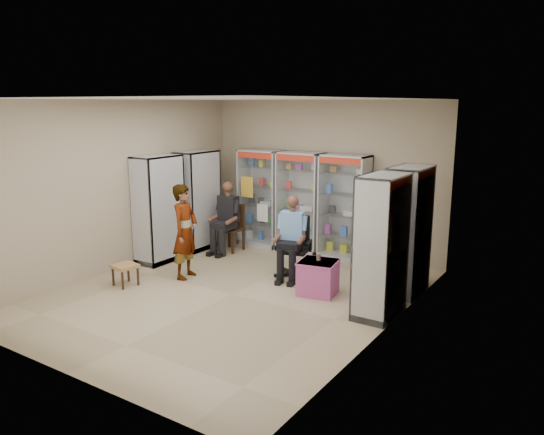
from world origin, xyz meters
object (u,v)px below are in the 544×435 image
Objects in this scene: woven_stool_a at (372,287)px; office_chair at (294,247)px; cabinet_back_left at (261,198)px; standing_man at (185,232)px; cabinet_right_far at (408,231)px; cabinet_left_near at (159,209)px; pink_trunk at (318,277)px; woven_stool_b at (125,275)px; cabinet_back_right at (344,208)px; cabinet_right_near at (381,246)px; wooden_chair at (231,228)px; seated_shopkeeper at (293,239)px; cabinet_back_mid at (301,203)px; cabinet_left_far at (198,200)px.

office_chair is at bearing 170.37° from woven_stool_a.
cabinet_back_left is 2.50m from standing_man.
cabinet_right_far and cabinet_left_near have the same top height.
pink_trunk reaches higher than woven_stool_a.
woven_stool_a is 1.00× the size of woven_stool_b.
cabinet_back_right and cabinet_left_near have the same top height.
cabinet_right_near is at bearing 15.87° from woven_stool_b.
cabinet_back_right is 2.76m from cabinet_right_near.
wooden_chair is (-0.25, -0.73, -0.53)m from cabinet_back_left.
standing_man is (-1.52, -1.02, 0.14)m from seated_shopkeeper.
cabinet_right_far reaches higher than seated_shopkeeper.
cabinet_back_mid is 2.77m from cabinet_left_near.
cabinet_right_far is 1.96m from office_chair.
cabinet_left_far reaches higher than wooden_chair.
cabinet_back_right reaches higher than seated_shopkeeper.
woven_stool_b is at bearing -155.27° from woven_stool_a.
cabinet_right_far is (2.58, -1.13, 0.00)m from cabinet_back_mid.
standing_man reaches higher than woven_stool_a.
cabinet_right_far is 5.60× the size of woven_stool_a.
pink_trunk is 0.84m from woven_stool_a.
woven_stool_b is at bearing -93.69° from wooden_chair.
pink_trunk is at bearing -160.29° from woven_stool_a.
cabinet_right_far is 1.00× the size of cabinet_left_far.
cabinet_right_far is 1.94m from seated_shopkeeper.
pink_trunk is at bearing 91.06° from cabinet_left_near.
cabinet_back_mid is 3.71m from woven_stool_b.
cabinet_back_right is 3.48m from cabinet_left_near.
cabinet_back_left reaches higher than pink_trunk.
woven_stool_a is (3.45, -0.96, -0.29)m from wooden_chair.
cabinet_right_far is 1.05m from woven_stool_a.
cabinet_left_near is (-1.88, -2.03, 0.00)m from cabinet_back_mid.
cabinet_back_right is at bearing 127.63° from woven_stool_a.
standing_man is (0.38, -1.76, 0.34)m from wooden_chair.
cabinet_back_mid is 3.61× the size of pink_trunk.
seated_shopkeeper is at bearing 100.39° from cabinet_right_far.
standing_man is (0.55, 0.86, 0.63)m from woven_stool_b.
woven_stool_a is at bearing 94.76° from cabinet_left_near.
wooden_chair is 2.05m from seated_shopkeeper.
cabinet_back_mid is at bearing 101.47° from seated_shopkeeper.
woven_stool_b is at bearing -151.90° from seated_shopkeeper.
cabinet_left_near is at bearing -175.24° from woven_stool_a.
cabinet_right_near reaches higher than standing_man.
cabinet_back_left is 1.00× the size of cabinet_back_mid.
office_chair is at bearing 79.18° from cabinet_left_far.
seated_shopkeeper is (-1.88, -0.34, -0.33)m from cabinet_right_far.
cabinet_back_left is 1.32m from cabinet_left_far.
cabinet_back_mid is 2.63m from standing_man.
cabinet_back_left and cabinet_right_far have the same top height.
pink_trunk is 1.55× the size of woven_stool_b.
standing_man is at bearing -125.37° from cabinet_back_right.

